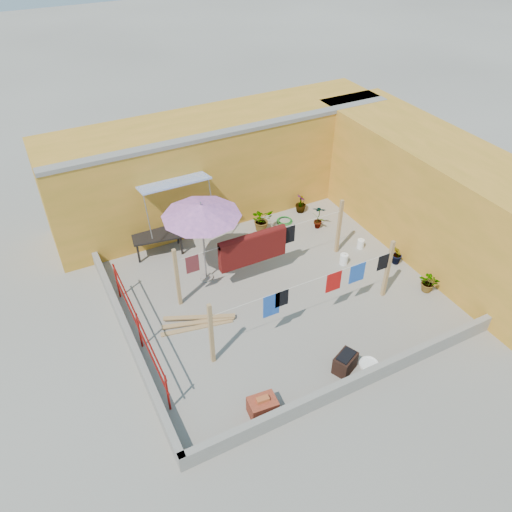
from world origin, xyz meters
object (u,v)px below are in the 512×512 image
brick_stack (263,407)px  white_basin (369,364)px  patio_umbrella (201,211)px  plant_back_a (262,220)px  brazier (345,362)px  water_jug_b (344,259)px  green_hose (285,221)px  outdoor_table (157,236)px  water_jug_a (361,244)px

brick_stack → white_basin: size_ratio=1.34×
patio_umbrella → plant_back_a: size_ratio=3.34×
brazier → water_jug_b: (2.26, 3.24, -0.08)m
water_jug_b → green_hose: (-0.43, 2.71, -0.13)m
green_hose → patio_umbrella: bearing=-156.3°
outdoor_table → brazier: bearing=-69.4°
green_hose → white_basin: bearing=-101.6°
water_jug_a → plant_back_a: plant_back_a is taller
outdoor_table → water_jug_a: outdoor_table is taller
water_jug_a → plant_back_a: bearing=134.5°
outdoor_table → brazier: outdoor_table is taller
white_basin → patio_umbrella: bearing=114.8°
brick_stack → water_jug_b: bearing=37.2°
white_basin → water_jug_a: size_ratio=1.41×
water_jug_b → green_hose: size_ratio=0.72×
patio_umbrella → outdoor_table: 2.54m
outdoor_table → water_jug_a: (5.52, -2.58, -0.47)m
brick_stack → brazier: brick_stack is taller
brick_stack → water_jug_a: (5.40, 3.82, -0.07)m
plant_back_a → patio_umbrella: bearing=-150.3°
patio_umbrella → water_jug_a: 5.25m
outdoor_table → green_hose: 4.24m
green_hose → water_jug_a: bearing=-59.9°
patio_umbrella → brick_stack: 5.10m
patio_umbrella → outdoor_table: bearing=114.0°
white_basin → plant_back_a: (0.38, 6.07, 0.33)m
white_basin → brazier: bearing=163.7°
white_basin → water_jug_a: 4.62m
brick_stack → water_jug_b: 5.63m
white_basin → water_jug_b: 3.80m
outdoor_table → white_basin: bearing=-65.4°
brick_stack → plant_back_a: (3.18, 6.07, 0.15)m
brick_stack → plant_back_a: 6.85m
plant_back_a → water_jug_b: bearing=-63.9°
patio_umbrella → brazier: (1.56, -4.46, -2.01)m
water_jug_a → outdoor_table: bearing=154.9°
water_jug_a → water_jug_b: size_ratio=0.89×
brazier → white_basin: brazier is taller
water_jug_a → white_basin: bearing=-124.2°
water_jug_a → brick_stack: bearing=-144.7°
plant_back_a → brick_stack: bearing=-117.7°
patio_umbrella → water_jug_b: size_ratio=6.66×
outdoor_table → brazier: (2.35, -6.23, -0.37)m
patio_umbrella → water_jug_a: (4.74, -0.82, -2.11)m
brazier → plant_back_a: size_ratio=0.88×
patio_umbrella → green_hose: patio_umbrella is taller
water_jug_a → plant_back_a: size_ratio=0.44×
green_hose → brick_stack: bearing=-123.6°
brazier → plant_back_a: 5.98m
patio_umbrella → white_basin: patio_umbrella is taller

